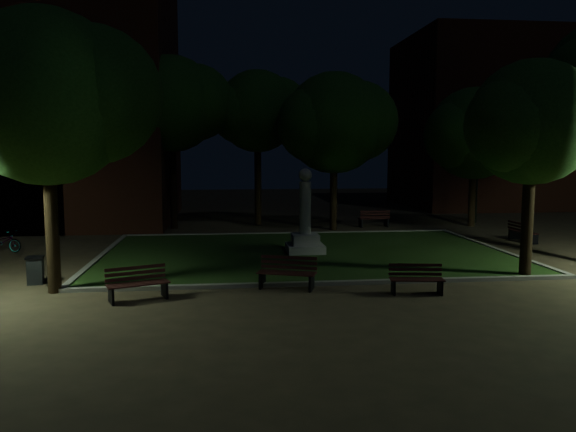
% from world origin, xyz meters
% --- Properties ---
extents(ground, '(80.00, 80.00, 0.00)m').
position_xyz_m(ground, '(0.00, 0.00, 0.00)').
color(ground, '#413524').
extents(lawn, '(15.00, 10.00, 0.08)m').
position_xyz_m(lawn, '(0.00, 2.00, 0.04)').
color(lawn, '#213E15').
rests_on(lawn, ground).
extents(lawn_kerb, '(15.40, 10.40, 0.12)m').
position_xyz_m(lawn_kerb, '(0.00, 2.00, 0.06)').
color(lawn_kerb, slate).
rests_on(lawn_kerb, ground).
extents(monument, '(1.40, 1.40, 3.20)m').
position_xyz_m(monument, '(0.00, 2.00, 0.96)').
color(monument, '#A8A399').
rests_on(monument, lawn).
extents(building_far, '(16.00, 10.00, 12.00)m').
position_xyz_m(building_far, '(18.00, 20.00, 6.00)').
color(building_far, '#542819').
rests_on(building_far, ground).
extents(tree_west, '(5.81, 4.75, 7.72)m').
position_xyz_m(tree_west, '(-7.66, -3.09, 5.34)').
color(tree_west, black).
rests_on(tree_west, ground).
extents(tree_north_wl, '(5.89, 4.80, 8.69)m').
position_xyz_m(tree_north_wl, '(-5.53, 9.96, 6.28)').
color(tree_north_wl, black).
rests_on(tree_north_wl, ground).
extents(tree_north_er, '(6.11, 4.99, 7.81)m').
position_xyz_m(tree_north_er, '(2.48, 8.53, 5.32)').
color(tree_north_er, black).
rests_on(tree_north_er, ground).
extents(tree_ne, '(5.85, 4.78, 7.24)m').
position_xyz_m(tree_ne, '(9.99, 9.10, 4.85)').
color(tree_ne, black).
rests_on(tree_ne, ground).
extents(tree_se, '(4.68, 3.82, 6.70)m').
position_xyz_m(tree_se, '(6.39, -2.66, 4.78)').
color(tree_se, black).
rests_on(tree_se, ground).
extents(tree_far_north, '(5.29, 4.32, 8.19)m').
position_xyz_m(tree_far_north, '(-1.17, 10.96, 6.03)').
color(tree_far_north, black).
rests_on(tree_far_north, ground).
extents(lamppost_nw, '(1.18, 0.28, 4.23)m').
position_xyz_m(lamppost_nw, '(-10.38, 8.55, 2.98)').
color(lamppost_nw, black).
rests_on(lamppost_nw, ground).
extents(lamppost_ne, '(1.18, 0.28, 4.00)m').
position_xyz_m(lamppost_ne, '(10.73, 10.42, 2.84)').
color(lamppost_ne, black).
rests_on(lamppost_ne, ground).
extents(bench_near_left, '(1.75, 1.10, 0.91)m').
position_xyz_m(bench_near_left, '(-1.28, -3.34, 0.43)').
color(bench_near_left, black).
rests_on(bench_near_left, ground).
extents(bench_near_right, '(1.52, 0.70, 0.81)m').
position_xyz_m(bench_near_right, '(2.19, -4.32, 0.38)').
color(bench_near_right, black).
rests_on(bench_near_right, ground).
extents(bench_west_near, '(1.69, 1.10, 0.88)m').
position_xyz_m(bench_west_near, '(-5.35, -4.15, 0.41)').
color(bench_west_near, black).
rests_on(bench_west_near, ground).
extents(bench_right_side, '(0.61, 1.61, 0.87)m').
position_xyz_m(bench_right_side, '(9.81, 3.87, 0.41)').
color(bench_right_side, black).
rests_on(bench_right_side, ground).
extents(bench_far_side, '(1.63, 0.65, 0.88)m').
position_xyz_m(bench_far_side, '(4.69, 9.36, 0.41)').
color(bench_far_side, black).
rests_on(bench_far_side, ground).
extents(trash_bin, '(0.55, 0.55, 0.82)m').
position_xyz_m(trash_bin, '(-8.64, -1.96, 0.42)').
color(trash_bin, black).
rests_on(trash_bin, ground).
extents(bicycle, '(1.70, 1.08, 0.84)m').
position_xyz_m(bicycle, '(-11.66, 3.77, 0.42)').
color(bicycle, black).
rests_on(bicycle, ground).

